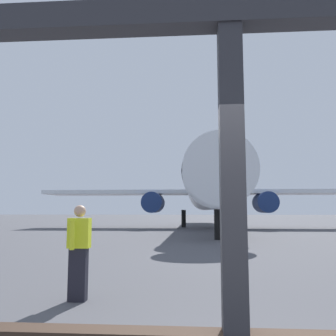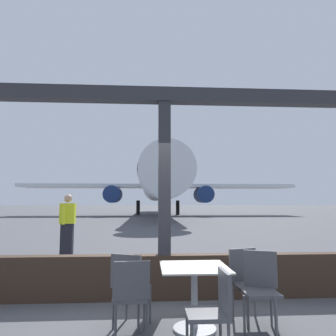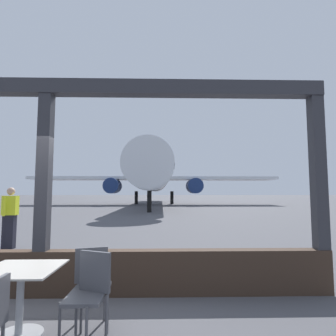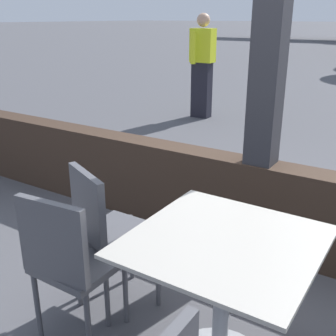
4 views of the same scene
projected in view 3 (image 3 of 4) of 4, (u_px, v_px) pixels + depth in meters
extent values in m
plane|color=#4C4C51|center=(149.00, 202.00, 44.16)|extent=(220.00, 220.00, 0.00)
cube|color=#38281E|center=(40.00, 273.00, 4.35)|extent=(9.17, 0.24, 0.69)
cube|color=#2D2D33|center=(47.00, 88.00, 4.61)|extent=(9.17, 0.24, 0.24)
cube|color=#2D2D33|center=(43.00, 192.00, 4.46)|extent=(0.20, 0.20, 3.21)
cube|color=#2D2D33|center=(319.00, 192.00, 4.57)|extent=(0.20, 0.20, 3.21)
cube|color=#ADA89E|center=(21.00, 269.00, 3.16)|extent=(0.82, 0.82, 0.02)
cylinder|color=#9EA0A5|center=(20.00, 303.00, 3.12)|extent=(0.08, 0.08, 0.73)
cylinder|color=#9EA0A5|center=(18.00, 336.00, 3.09)|extent=(0.52, 0.52, 0.03)
cube|color=#4C4C51|center=(84.00, 299.00, 2.99)|extent=(0.40, 0.40, 0.04)
cube|color=#4C4C51|center=(95.00, 271.00, 3.17)|extent=(0.38, 0.19, 0.44)
cylinder|color=#4C4C51|center=(86.00, 332.00, 2.75)|extent=(0.03, 0.03, 0.46)
cylinder|color=#4C4C51|center=(59.00, 326.00, 2.87)|extent=(0.03, 0.03, 0.46)
cylinder|color=#4C4C51|center=(106.00, 317.00, 3.06)|extent=(0.03, 0.03, 0.46)
cylinder|color=#4C4C51|center=(81.00, 312.00, 3.19)|extent=(0.03, 0.03, 0.46)
cube|color=#4C4C51|center=(92.00, 288.00, 3.31)|extent=(0.40, 0.40, 0.04)
cube|color=#4C4C51|center=(91.00, 265.00, 3.50)|extent=(0.39, 0.15, 0.42)
cylinder|color=#4C4C51|center=(107.00, 312.00, 3.19)|extent=(0.03, 0.03, 0.46)
cylinder|color=#4C4C51|center=(76.00, 317.00, 3.08)|extent=(0.03, 0.03, 0.46)
cylinder|color=#4C4C51|center=(105.00, 301.00, 3.51)|extent=(0.03, 0.03, 0.46)
cylinder|color=#4C4C51|center=(76.00, 305.00, 3.40)|extent=(0.03, 0.03, 0.46)
cylinder|color=silver|center=(154.00, 177.00, 37.46)|extent=(3.95, 31.88, 3.95)
cone|color=silver|center=(148.00, 163.00, 20.29)|extent=(3.75, 2.60, 3.75)
cylinder|color=black|center=(149.00, 164.00, 22.20)|extent=(4.02, 0.90, 4.02)
cube|color=silver|center=(90.00, 178.00, 36.49)|extent=(14.76, 4.20, 0.36)
cube|color=silver|center=(217.00, 179.00, 36.90)|extent=(14.76, 4.20, 0.36)
cylinder|color=navy|center=(113.00, 186.00, 35.09)|extent=(1.90, 3.20, 1.90)
cylinder|color=navy|center=(194.00, 186.00, 35.34)|extent=(1.90, 3.20, 1.90)
cube|color=navy|center=(156.00, 158.00, 52.22)|extent=(0.36, 4.40, 5.20)
cylinder|color=black|center=(149.00, 201.00, 22.24)|extent=(0.36, 0.36, 1.72)
cylinder|color=black|center=(136.00, 198.00, 37.41)|extent=(0.44, 0.44, 1.72)
cylinder|color=black|center=(172.00, 198.00, 37.53)|extent=(0.44, 0.44, 1.72)
cube|color=black|center=(9.00, 232.00, 7.96)|extent=(0.32, 0.20, 0.95)
cube|color=yellow|center=(10.00, 205.00, 8.02)|extent=(0.40, 0.22, 0.55)
sphere|color=tan|center=(11.00, 191.00, 8.06)|extent=(0.22, 0.22, 0.22)
cylinder|color=yellow|center=(16.00, 206.00, 8.25)|extent=(0.09, 0.09, 0.52)
cylinder|color=yellow|center=(4.00, 207.00, 7.78)|extent=(0.09, 0.09, 0.52)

